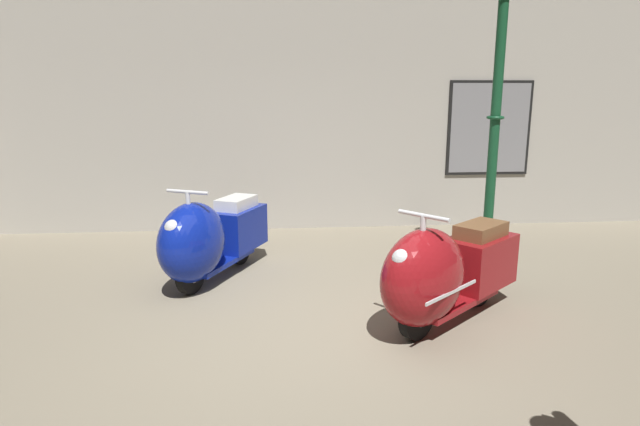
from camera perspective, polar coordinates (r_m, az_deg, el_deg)
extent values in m
plane|color=gray|center=(4.50, -1.28, -13.33)|extent=(60.00, 60.00, 0.00)
cube|color=#ADA89E|center=(7.83, -3.14, 11.07)|extent=(18.00, 0.20, 3.50)
cube|color=black|center=(8.36, 17.73, 8.68)|extent=(1.26, 0.03, 1.39)
cube|color=gray|center=(8.34, 17.77, 8.67)|extent=(1.18, 0.01, 1.31)
cylinder|color=black|center=(5.52, -13.72, -6.28)|extent=(0.26, 0.42, 0.43)
cylinder|color=silver|center=(5.52, -13.72, -6.28)|extent=(0.17, 0.22, 0.19)
cylinder|color=black|center=(6.34, -8.63, -3.56)|extent=(0.26, 0.42, 0.43)
cylinder|color=silver|center=(6.34, -8.63, -3.56)|extent=(0.17, 0.22, 0.19)
cube|color=navy|center=(5.93, -10.98, -5.03)|extent=(0.78, 1.08, 0.05)
ellipsoid|color=navy|center=(5.47, -13.58, -3.10)|extent=(0.88, 1.05, 0.81)
cube|color=navy|center=(6.24, -8.89, -1.59)|extent=(0.70, 0.84, 0.47)
cube|color=silver|center=(6.18, -8.98, 1.09)|extent=(0.49, 0.59, 0.13)
sphere|color=silver|center=(5.18, -15.54, -1.55)|extent=(0.16, 0.16, 0.16)
cylinder|color=silver|center=(5.36, -13.97, 0.65)|extent=(0.05, 0.05, 0.30)
cylinder|color=silver|center=(5.33, -14.06, 2.22)|extent=(0.44, 0.23, 0.03)
cylinder|color=black|center=(4.49, 10.47, -10.64)|extent=(0.38, 0.34, 0.43)
cylinder|color=silver|center=(4.49, 10.47, -10.64)|extent=(0.21, 0.20, 0.19)
cylinder|color=black|center=(5.30, 16.78, -7.27)|extent=(0.38, 0.34, 0.43)
cylinder|color=silver|center=(5.30, 16.78, -7.27)|extent=(0.21, 0.20, 0.19)
cube|color=maroon|center=(4.89, 13.89, -9.06)|extent=(1.02, 0.94, 0.05)
ellipsoid|color=maroon|center=(4.42, 11.03, -6.81)|extent=(1.04, 1.00, 0.81)
cube|color=maroon|center=(5.19, 16.72, -4.96)|extent=(0.83, 0.79, 0.47)
cube|color=brown|center=(5.11, 16.93, -1.77)|extent=(0.58, 0.56, 0.13)
sphere|color=silver|center=(4.11, 8.80, -4.93)|extent=(0.16, 0.16, 0.16)
cylinder|color=silver|center=(4.28, 11.00, -2.22)|extent=(0.05, 0.05, 0.30)
cylinder|color=silver|center=(4.25, 11.08, -0.28)|extent=(0.33, 0.38, 0.03)
cube|color=silver|center=(4.30, 14.01, -8.26)|extent=(0.56, 0.47, 0.03)
cylinder|color=#144728|center=(6.51, 17.35, -4.71)|extent=(0.28, 0.28, 0.18)
cylinder|color=#144728|center=(6.24, 18.26, 8.44)|extent=(0.11, 0.11, 2.80)
torus|color=#144728|center=(6.24, 18.35, 9.72)|extent=(0.19, 0.19, 0.04)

